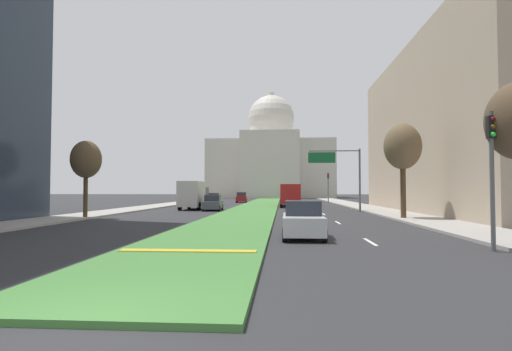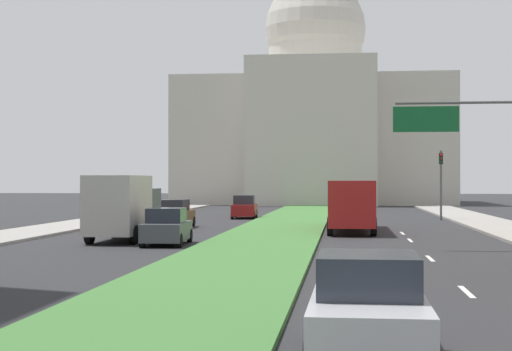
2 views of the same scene
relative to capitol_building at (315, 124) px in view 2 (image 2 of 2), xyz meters
name	(u,v)px [view 2 (image 2 of 2)]	position (x,y,z in m)	size (l,w,h in m)	color
ground_plane	(287,224)	(0.00, -53.18, -10.47)	(260.00, 260.00, 0.00)	#2B2B2D
grass_median	(280,228)	(0.00, -58.59, -10.40)	(5.31, 97.27, 0.14)	#427A38
lane_dashes_right	(432,261)	(7.09, -77.43, -10.47)	(0.16, 36.78, 0.01)	silver
sidewalk_left	(32,232)	(-13.54, -63.99, -10.40)	(4.00, 97.27, 0.15)	#9E9991
capitol_building	(315,124)	(0.00, 0.00, 0.00)	(34.41, 28.58, 30.64)	beige
traffic_light_far_right	(441,176)	(11.04, -45.93, -7.16)	(0.28, 0.35, 5.20)	#515456
overhead_guide_sign	(471,141)	(9.25, -72.41, -5.83)	(5.39, 0.20, 6.50)	#515456
sedan_lead_stopped	(368,311)	(4.25, -94.56, -9.65)	(1.97, 4.35, 1.75)	#BCBCC1
sedan_midblock	(167,228)	(-4.26, -71.20, -9.67)	(2.08, 4.33, 1.70)	#4C5156
sedan_distant	(174,215)	(-6.72, -57.90, -9.64)	(1.97, 4.37, 1.77)	brown
sedan_far_horizon	(244,208)	(-3.93, -44.51, -9.63)	(2.09, 4.65, 1.81)	maroon
box_truck_delivery	(123,207)	(-6.90, -69.13, -8.79)	(2.40, 6.40, 3.20)	#4C5156
city_bus	(351,201)	(4.25, -59.94, -8.70)	(2.62, 11.00, 2.95)	#B21E1E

